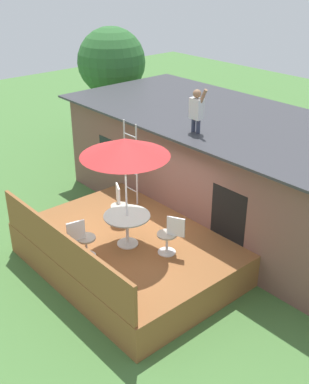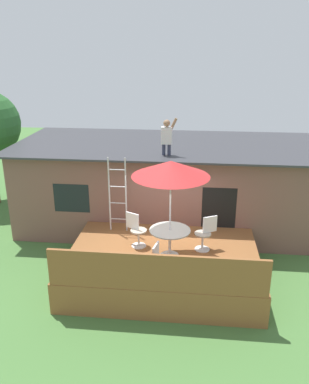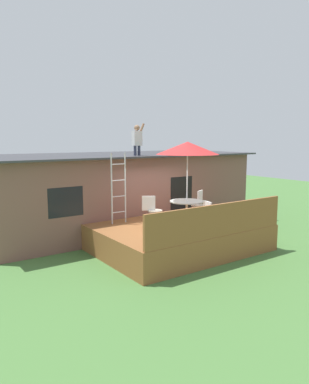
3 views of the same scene
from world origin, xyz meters
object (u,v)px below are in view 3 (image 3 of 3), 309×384
object	(u,v)px
patio_umbrella	(187,148)
patio_chair_near	(205,217)
patio_chair_right	(199,205)
patio_table	(187,206)
person_figure	(137,138)
step_ladder	(119,188)
patio_chair_left	(153,211)

from	to	relation	value
patio_umbrella	patio_chair_near	xyz separation A→B (m)	(-0.21, -1.05, -1.89)
patio_umbrella	patio_chair_right	xyz separation A→B (m)	(0.90, 0.47, -1.89)
patio_table	patio_chair_near	bearing A→B (deg)	-101.56
patio_table	patio_chair_right	size ratio (longest dim) A/B	1.13
person_figure	patio_chair_right	world-z (taller)	person_figure
patio_table	patio_chair_near	distance (m)	1.08
patio_chair_near	patio_umbrella	bearing A→B (deg)	0.00
patio_table	person_figure	xyz separation A→B (m)	(-0.28, 2.38, 2.07)
person_figure	patio_umbrella	bearing A→B (deg)	-83.37
patio_chair_near	step_ladder	bearing A→B (deg)	41.08
person_figure	patio_chair_near	distance (m)	4.07
patio_table	step_ladder	xyz separation A→B (m)	(-1.60, 1.39, 0.51)
patio_umbrella	patio_chair_right	distance (m)	2.15
patio_chair_left	patio_chair_near	bearing A→B (deg)	-37.45
patio_chair_left	person_figure	bearing A→B (deg)	98.55
person_figure	patio_chair_near	xyz separation A→B (m)	(0.06, -3.43, -2.20)
patio_umbrella	patio_chair_near	distance (m)	2.17
patio_table	patio_umbrella	xyz separation A→B (m)	(-0.00, 0.00, 1.76)
patio_table	person_figure	size ratio (longest dim) A/B	0.94
patio_umbrella	patio_chair_right	size ratio (longest dim) A/B	2.76
person_figure	patio_chair_near	size ratio (longest dim) A/B	1.21
step_ladder	patio_chair_right	world-z (taller)	step_ladder
step_ladder	patio_table	bearing A→B (deg)	-41.08
patio_table	patio_chair_right	bearing A→B (deg)	27.58
person_figure	patio_chair_right	size ratio (longest dim) A/B	1.21
patio_table	patio_chair_near	world-z (taller)	patio_chair_near
patio_table	step_ladder	distance (m)	2.18
patio_umbrella	step_ladder	world-z (taller)	patio_umbrella
patio_chair_right	patio_umbrella	bearing A→B (deg)	-0.00
patio_umbrella	step_ladder	bearing A→B (deg)	138.92
person_figure	step_ladder	bearing A→B (deg)	-143.21
patio_chair_right	patio_table	bearing A→B (deg)	-0.00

